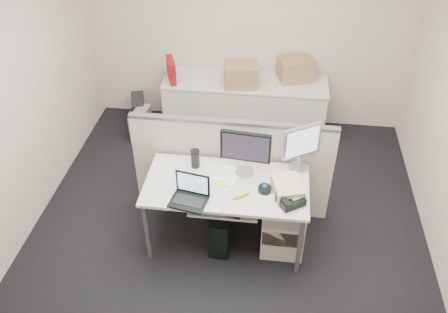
# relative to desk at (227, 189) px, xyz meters

# --- Properties ---
(floor) EXTENTS (4.00, 4.50, 0.01)m
(floor) POSITION_rel_desk_xyz_m (0.00, 0.00, -0.67)
(floor) COLOR black
(floor) RESTS_ON ground
(wall_back) EXTENTS (4.00, 0.02, 2.70)m
(wall_back) POSITION_rel_desk_xyz_m (0.00, 2.25, 0.69)
(wall_back) COLOR beige
(wall_back) RESTS_ON ground
(wall_left) EXTENTS (0.02, 4.50, 2.70)m
(wall_left) POSITION_rel_desk_xyz_m (-2.00, 0.00, 0.69)
(wall_left) COLOR beige
(wall_left) RESTS_ON ground
(desk) EXTENTS (1.50, 0.75, 0.73)m
(desk) POSITION_rel_desk_xyz_m (0.00, 0.00, 0.00)
(desk) COLOR silver
(desk) RESTS_ON floor
(keyboard_tray) EXTENTS (0.62, 0.32, 0.02)m
(keyboard_tray) POSITION_rel_desk_xyz_m (0.00, -0.18, -0.04)
(keyboard_tray) COLOR silver
(keyboard_tray) RESTS_ON desk
(drawer_pedestal) EXTENTS (0.40, 0.55, 0.65)m
(drawer_pedestal) POSITION_rel_desk_xyz_m (0.55, 0.05, -0.34)
(drawer_pedestal) COLOR beige
(drawer_pedestal) RESTS_ON floor
(cubicle_partition) EXTENTS (2.00, 0.06, 1.10)m
(cubicle_partition) POSITION_rel_desk_xyz_m (0.00, 0.45, -0.11)
(cubicle_partition) COLOR beige
(cubicle_partition) RESTS_ON floor
(back_counter) EXTENTS (2.00, 0.60, 0.72)m
(back_counter) POSITION_rel_desk_xyz_m (0.00, 1.93, -0.30)
(back_counter) COLOR beige
(back_counter) RESTS_ON floor
(monitor_main) EXTENTS (0.48, 0.22, 0.46)m
(monitor_main) POSITION_rel_desk_xyz_m (0.15, 0.18, 0.30)
(monitor_main) COLOR black
(monitor_main) RESTS_ON desk
(monitor_small) EXTENTS (0.43, 0.36, 0.47)m
(monitor_small) POSITION_rel_desk_xyz_m (0.65, 0.32, 0.30)
(monitor_small) COLOR #B7B7BC
(monitor_small) RESTS_ON desk
(laptop) EXTENTS (0.35, 0.29, 0.24)m
(laptop) POSITION_rel_desk_xyz_m (-0.30, -0.28, 0.18)
(laptop) COLOR black
(laptop) RESTS_ON desk
(trackball) EXTENTS (0.14, 0.14, 0.05)m
(trackball) POSITION_rel_desk_xyz_m (0.35, -0.05, 0.09)
(trackball) COLOR black
(trackball) RESTS_ON desk
(desk_phone) EXTENTS (0.28, 0.26, 0.07)m
(desk_phone) POSITION_rel_desk_xyz_m (0.58, -0.18, 0.10)
(desk_phone) COLOR black
(desk_phone) RESTS_ON desk
(paper_stack) EXTENTS (0.30, 0.33, 0.01)m
(paper_stack) POSITION_rel_desk_xyz_m (0.01, 0.12, 0.07)
(paper_stack) COLOR white
(paper_stack) RESTS_ON desk
(sticky_pad) EXTENTS (0.08, 0.08, 0.01)m
(sticky_pad) POSITION_rel_desk_xyz_m (-0.05, 0.00, 0.07)
(sticky_pad) COLOR #EDF23D
(sticky_pad) RESTS_ON desk
(travel_mug) EXTENTS (0.09, 0.09, 0.18)m
(travel_mug) POSITION_rel_desk_xyz_m (-0.32, 0.22, 0.15)
(travel_mug) COLOR black
(travel_mug) RESTS_ON desk
(banana) EXTENTS (0.17, 0.14, 0.04)m
(banana) POSITION_rel_desk_xyz_m (0.15, -0.15, 0.09)
(banana) COLOR #FFE944
(banana) RESTS_ON desk
(cellphone) EXTENTS (0.06, 0.10, 0.01)m
(cellphone) POSITION_rel_desk_xyz_m (0.10, 0.20, 0.07)
(cellphone) COLOR black
(cellphone) RESTS_ON desk
(manila_folders) EXTENTS (0.32, 0.36, 0.12)m
(manila_folders) POSITION_rel_desk_xyz_m (0.55, -0.05, 0.12)
(manila_folders) COLOR tan
(manila_folders) RESTS_ON desk
(keyboard) EXTENTS (0.47, 0.24, 0.02)m
(keyboard) POSITION_rel_desk_xyz_m (-0.05, -0.22, -0.02)
(keyboard) COLOR black
(keyboard) RESTS_ON keyboard_tray
(pc_tower_desk) EXTENTS (0.22, 0.47, 0.42)m
(pc_tower_desk) POSITION_rel_desk_xyz_m (-0.03, -0.05, -0.45)
(pc_tower_desk) COLOR black
(pc_tower_desk) RESTS_ON floor
(pc_tower_spare_dark) EXTENTS (0.27, 0.43, 0.38)m
(pc_tower_spare_dark) POSITION_rel_desk_xyz_m (-1.41, 1.93, -0.48)
(pc_tower_spare_dark) COLOR black
(pc_tower_spare_dark) RESTS_ON floor
(pc_tower_spare_silver) EXTENTS (0.21, 0.42, 0.37)m
(pc_tower_spare_silver) POSITION_rel_desk_xyz_m (-1.30, 1.63, -0.48)
(pc_tower_spare_silver) COLOR #B7B7BC
(pc_tower_spare_silver) RESTS_ON floor
(cardboard_box_left) EXTENTS (0.44, 0.36, 0.30)m
(cardboard_box_left) POSITION_rel_desk_xyz_m (-0.05, 1.81, 0.20)
(cardboard_box_left) COLOR #A77A5F
(cardboard_box_left) RESTS_ON back_counter
(cardboard_box_right) EXTENTS (0.47, 0.41, 0.29)m
(cardboard_box_right) POSITION_rel_desk_xyz_m (0.60, 2.05, 0.20)
(cardboard_box_right) COLOR #A77A5F
(cardboard_box_right) RESTS_ON back_counter
(red_binder) EXTENTS (0.18, 0.33, 0.30)m
(red_binder) POSITION_rel_desk_xyz_m (-0.90, 1.83, 0.20)
(red_binder) COLOR maroon
(red_binder) RESTS_ON back_counter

